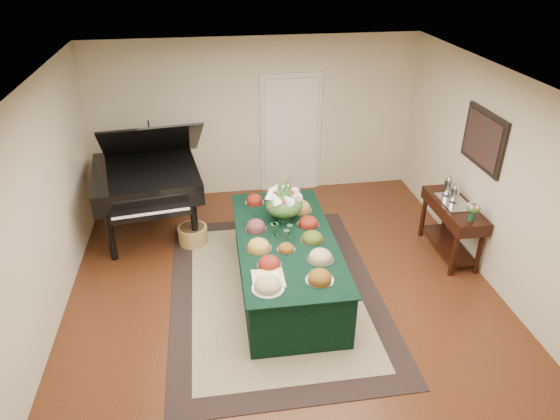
{
  "coord_description": "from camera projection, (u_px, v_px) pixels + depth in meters",
  "views": [
    {
      "loc": [
        -0.83,
        -5.12,
        4.09
      ],
      "look_at": [
        0.0,
        0.3,
        1.05
      ],
      "focal_mm": 32.0,
      "sensor_mm": 36.0,
      "label": 1
    }
  ],
  "objects": [
    {
      "name": "wall_painting",
      "position": [
        483.0,
        139.0,
        6.49
      ],
      "size": [
        0.05,
        0.95,
        0.75
      ],
      "color": "black",
      "rests_on": "ground"
    },
    {
      "name": "pink_bouquet",
      "position": [
        473.0,
        209.0,
        6.44
      ],
      "size": [
        0.2,
        0.2,
        0.25
      ],
      "color": "#163723",
      "rests_on": "mahogany_sideboard"
    },
    {
      "name": "tea_service",
      "position": [
        452.0,
        192.0,
        6.98
      ],
      "size": [
        0.34,
        0.58,
        0.3
      ],
      "color": "#BAB9C3",
      "rests_on": "mahogany_sideboard"
    },
    {
      "name": "mahogany_sideboard",
      "position": [
        453.0,
        216.0,
        7.0
      ],
      "size": [
        0.45,
        1.22,
        0.81
      ],
      "color": "black",
      "rests_on": "ground"
    },
    {
      "name": "grand_piano",
      "position": [
        147.0,
        177.0,
        7.4
      ],
      "size": [
        1.77,
        1.98,
        1.83
      ],
      "color": "black",
      "rests_on": "ground"
    },
    {
      "name": "green_goblets",
      "position": [
        281.0,
        232.0,
        6.22
      ],
      "size": [
        0.27,
        0.26,
        0.18
      ],
      "color": "#163723",
      "rests_on": "buffet_table"
    },
    {
      "name": "kitchen_doorway",
      "position": [
        291.0,
        135.0,
        8.67
      ],
      "size": [
        1.05,
        0.07,
        2.1
      ],
      "color": "silver",
      "rests_on": "ground"
    },
    {
      "name": "area_rug",
      "position": [
        275.0,
        290.0,
        6.52
      ],
      "size": [
        2.67,
        3.74,
        0.01
      ],
      "color": "black",
      "rests_on": "ground"
    },
    {
      "name": "wicker_basket",
      "position": [
        193.0,
        235.0,
        7.48
      ],
      "size": [
        0.44,
        0.44,
        0.27
      ],
      "primitive_type": "cylinder",
      "color": "olive",
      "rests_on": "ground"
    },
    {
      "name": "ground",
      "position": [
        283.0,
        291.0,
        6.52
      ],
      "size": [
        6.0,
        6.0,
        0.0
      ],
      "primitive_type": "plane",
      "color": "black",
      "rests_on": "ground"
    },
    {
      "name": "buffet_table",
      "position": [
        286.0,
        263.0,
        6.43
      ],
      "size": [
        1.25,
        2.6,
        0.75
      ],
      "color": "black",
      "rests_on": "ground"
    },
    {
      "name": "cutting_board",
      "position": [
        268.0,
        276.0,
        5.51
      ],
      "size": [
        0.36,
        0.36,
        0.1
      ],
      "color": "tan",
      "rests_on": "buffet_table"
    },
    {
      "name": "floral_centerpiece",
      "position": [
        284.0,
        200.0,
        6.51
      ],
      "size": [
        0.51,
        0.51,
        0.51
      ],
      "color": "#163723",
      "rests_on": "buffet_table"
    },
    {
      "name": "food_platters",
      "position": [
        286.0,
        238.0,
        6.18
      ],
      "size": [
        1.03,
        2.28,
        0.12
      ],
      "color": "#BAB9C3",
      "rests_on": "buffet_table"
    }
  ]
}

